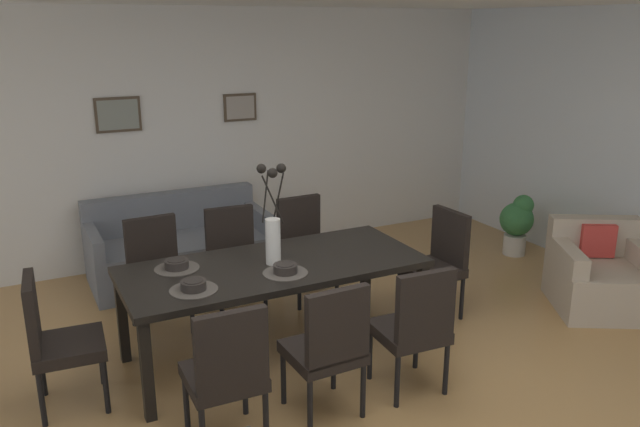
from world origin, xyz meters
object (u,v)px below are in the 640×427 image
(dining_table, at_px, (274,272))
(bowl_far_left, at_px, (285,268))
(dining_chair_far_right, at_px, (234,256))
(dining_chair_mid_right, at_px, (304,243))
(sofa, at_px, (180,250))
(armchair, at_px, (601,276))
(centerpiece_vase, at_px, (273,227))
(dining_chair_near_left, at_px, (227,369))
(dining_chair_far_left, at_px, (329,344))
(bowl_near_left, at_px, (193,284))
(framed_picture_left, at_px, (118,115))
(dining_chair_head_west, at_px, (55,336))
(dining_chair_near_right, at_px, (157,268))
(bowl_near_right, at_px, (177,264))
(framed_picture_center, at_px, (240,107))
(potted_plant, at_px, (517,222))
(dining_chair_mid_left, at_px, (415,324))
(dining_chair_head_east, at_px, (439,258))

(dining_table, bearing_deg, bowl_far_left, -90.00)
(dining_chair_far_right, distance_m, dining_chair_mid_right, 0.69)
(sofa, distance_m, armchair, 3.94)
(dining_table, relative_size, centerpiece_vase, 2.99)
(dining_chair_near_left, relative_size, dining_chair_far_left, 1.00)
(centerpiece_vase, distance_m, bowl_near_left, 0.74)
(framed_picture_left, bearing_deg, dining_table, -75.12)
(dining_chair_head_west, bearing_deg, dining_chair_near_right, 46.13)
(bowl_near_right, relative_size, framed_picture_left, 0.39)
(framed_picture_left, bearing_deg, framed_picture_center, 0.00)
(dining_chair_near_left, height_order, potted_plant, dining_chair_near_left)
(dining_chair_head_west, bearing_deg, dining_table, 0.38)
(centerpiece_vase, height_order, potted_plant, centerpiece_vase)
(dining_chair_mid_right, relative_size, sofa, 0.53)
(dining_chair_near_left, height_order, framed_picture_center, framed_picture_center)
(dining_chair_far_left, bearing_deg, centerpiece_vase, 89.24)
(armchair, relative_size, potted_plant, 1.63)
(dining_chair_mid_left, xyz_separation_m, centerpiece_vase, (-0.63, 0.91, 0.51))
(dining_chair_near_right, relative_size, dining_chair_far_right, 1.00)
(potted_plant, bearing_deg, dining_chair_head_west, -169.60)
(potted_plant, bearing_deg, dining_chair_near_left, -155.69)
(dining_chair_near_right, distance_m, sofa, 1.11)
(dining_chair_near_right, xyz_separation_m, bowl_far_left, (0.67, -1.09, 0.27))
(sofa, relative_size, potted_plant, 2.57)
(bowl_near_right, bearing_deg, armchair, -11.37)
(dining_chair_head_west, xyz_separation_m, bowl_far_left, (1.52, -0.20, 0.27))
(dining_chair_head_east, bearing_deg, framed_picture_center, 111.23)
(dining_chair_mid_right, height_order, bowl_near_right, dining_chair_mid_right)
(dining_chair_mid_right, bearing_deg, centerpiece_vase, -126.88)
(armchair, bearing_deg, dining_chair_mid_right, 147.74)
(dining_chair_near_left, height_order, bowl_near_left, dining_chair_near_left)
(dining_chair_far_left, xyz_separation_m, sofa, (-0.22, 2.77, -0.23))
(dining_chair_far_right, xyz_separation_m, dining_chair_mid_right, (0.69, 0.04, 0.00))
(dining_chair_head_east, distance_m, bowl_near_right, 2.21)
(bowl_far_left, distance_m, armchair, 2.97)
(potted_plant, bearing_deg, dining_chair_mid_right, 178.94)
(dining_chair_near_right, xyz_separation_m, armchair, (3.58, -1.38, -0.23))
(dining_chair_near_left, distance_m, potted_plant, 4.26)
(dining_chair_mid_left, relative_size, bowl_far_left, 5.41)
(framed_picture_center, bearing_deg, dining_chair_far_left, -101.07)
(dining_chair_head_west, distance_m, framed_picture_left, 2.74)
(dining_chair_far_left, xyz_separation_m, centerpiece_vase, (0.01, 0.90, 0.51))
(centerpiece_vase, xyz_separation_m, armchair, (2.91, -0.51, -0.74))
(centerpiece_vase, xyz_separation_m, bowl_far_left, (-0.00, -0.22, -0.24))
(dining_chair_near_right, relative_size, bowl_far_left, 5.41)
(dining_chair_near_left, xyz_separation_m, sofa, (0.45, 2.76, -0.23))
(dining_chair_head_east, bearing_deg, dining_chair_far_left, -149.06)
(dining_chair_far_right, relative_size, bowl_far_left, 5.41)
(dining_table, height_order, sofa, sofa)
(dining_chair_near_left, bearing_deg, centerpiece_vase, 53.06)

